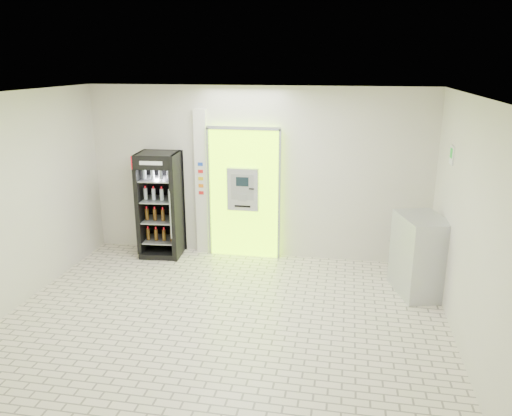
# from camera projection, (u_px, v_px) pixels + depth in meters

# --- Properties ---
(ground) EXTENTS (6.00, 6.00, 0.00)m
(ground) POSITION_uv_depth(u_px,v_px,m) (223.00, 320.00, 6.77)
(ground) COLOR beige
(ground) RESTS_ON ground
(room_shell) EXTENTS (6.00, 6.00, 6.00)m
(room_shell) POSITION_uv_depth(u_px,v_px,m) (221.00, 189.00, 6.25)
(room_shell) COLOR silver
(room_shell) RESTS_ON ground
(atm_assembly) EXTENTS (1.30, 0.24, 2.33)m
(atm_assembly) POSITION_uv_depth(u_px,v_px,m) (244.00, 192.00, 8.76)
(atm_assembly) COLOR #9EFF02
(atm_assembly) RESTS_ON ground
(pillar) EXTENTS (0.22, 0.11, 2.60)m
(pillar) POSITION_uv_depth(u_px,v_px,m) (202.00, 183.00, 8.89)
(pillar) COLOR silver
(pillar) RESTS_ON ground
(beverage_cooler) EXTENTS (0.75, 0.70, 1.87)m
(beverage_cooler) POSITION_uv_depth(u_px,v_px,m) (161.00, 207.00, 8.87)
(beverage_cooler) COLOR black
(beverage_cooler) RESTS_ON ground
(steel_cabinet) EXTENTS (0.84, 1.03, 1.20)m
(steel_cabinet) POSITION_uv_depth(u_px,v_px,m) (420.00, 255.00, 7.44)
(steel_cabinet) COLOR #B1B3B9
(steel_cabinet) RESTS_ON ground
(exit_sign) EXTENTS (0.02, 0.22, 0.26)m
(exit_sign) POSITION_uv_depth(u_px,v_px,m) (452.00, 155.00, 6.98)
(exit_sign) COLOR white
(exit_sign) RESTS_ON room_shell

